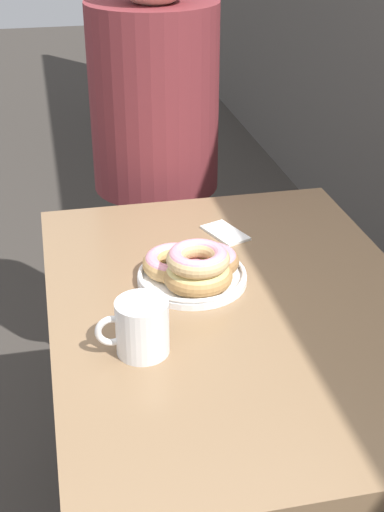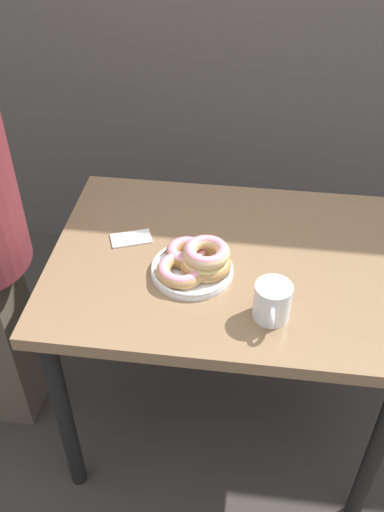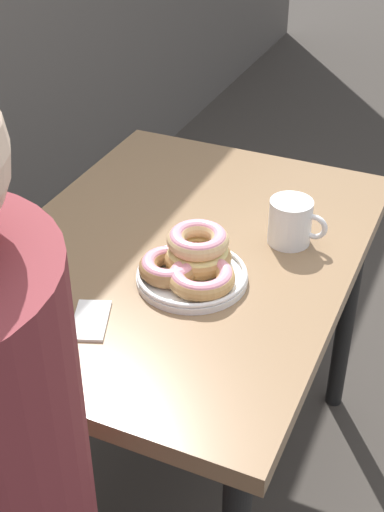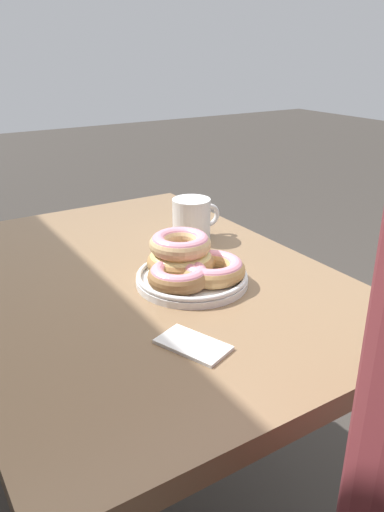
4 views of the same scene
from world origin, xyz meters
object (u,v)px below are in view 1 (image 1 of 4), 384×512
(dining_table, at_px, (237,341))
(napkin, at_px, (225,233))
(donut_plate, at_px, (194,267))
(coffee_mug, at_px, (141,327))
(person_figure, at_px, (155,156))

(dining_table, bearing_deg, napkin, 170.65)
(donut_plate, bearing_deg, coffee_mug, -33.54)
(person_figure, distance_m, napkin, 0.49)
(dining_table, height_order, person_figure, person_figure)
(donut_plate, height_order, person_figure, person_figure)
(coffee_mug, relative_size, person_figure, 0.09)
(person_figure, bearing_deg, dining_table, 2.62)
(dining_table, height_order, donut_plate, donut_plate)
(person_figure, height_order, napkin, person_figure)
(coffee_mug, height_order, napkin, coffee_mug)
(donut_plate, relative_size, person_figure, 0.18)
(donut_plate, distance_m, coffee_mug, 0.25)
(donut_plate, bearing_deg, person_figure, 177.08)
(donut_plate, relative_size, coffee_mug, 1.93)
(dining_table, xyz_separation_m, coffee_mug, (0.12, -0.21, 0.15))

